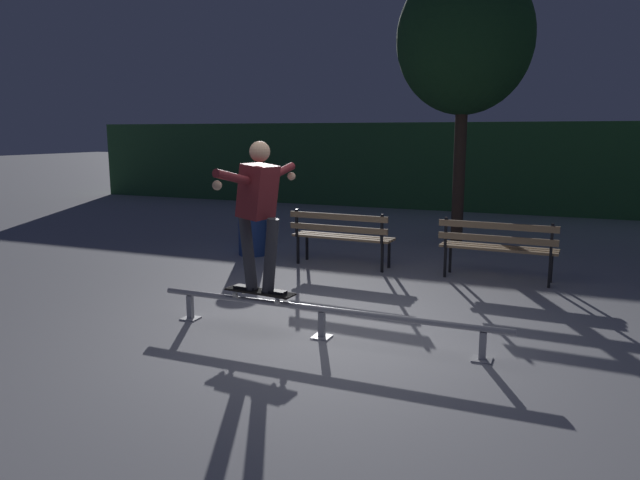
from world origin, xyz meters
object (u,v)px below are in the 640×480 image
grind_rail (322,314)px  park_bench_left_center (498,243)px  park_bench_leftmost (341,233)px  skateboarder (258,204)px  tree_behind_benches (465,40)px  trash_can (253,231)px  skateboard (260,292)px

grind_rail → park_bench_left_center: bearing=66.1°
park_bench_leftmost → park_bench_left_center: same height
skateboarder → tree_behind_benches: (1.05, 5.86, 2.35)m
skateboarder → tree_behind_benches: bearing=79.9°
park_bench_left_center → grind_rail: bearing=-113.9°
grind_rail → trash_can: 4.31m
skateboard → trash_can: bearing=120.1°
grind_rail → skateboarder: 1.29m
grind_rail → skateboard: size_ratio=4.70×
skateboard → park_bench_left_center: (2.08, 3.09, 0.13)m
grind_rail → tree_behind_benches: bearing=86.6°
skateboard → tree_behind_benches: 6.80m
park_bench_left_center → tree_behind_benches: tree_behind_benches is taller
skateboard → trash_can: (-1.96, 3.38, 0.01)m
skateboard → tree_behind_benches: (1.05, 5.86, 3.28)m
skateboarder → park_bench_leftmost: size_ratio=0.96×
skateboard → skateboarder: (0.00, -0.00, 0.94)m
grind_rail → trash_can: trash_can is taller
skateboard → tree_behind_benches: size_ratio=0.16×
skateboard → park_bench_leftmost: bearing=94.7°
grind_rail → skateboarder: (-0.70, -0.00, 1.09)m
skateboarder → park_bench_left_center: skateboarder is taller
park_bench_left_center → skateboarder: bearing=-123.9°
skateboarder → tree_behind_benches: tree_behind_benches is taller
trash_can → skateboard: bearing=-59.9°
skateboard → park_bench_left_center: bearing=56.1°
grind_rail → park_bench_leftmost: park_bench_leftmost is taller
grind_rail → tree_behind_benches: size_ratio=0.74×
skateboard → skateboarder: size_ratio=0.51×
trash_can → park_bench_leftmost: bearing=-9.6°
grind_rail → skateboard: (-0.70, -0.00, 0.15)m
park_bench_left_center → tree_behind_benches: bearing=110.4°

